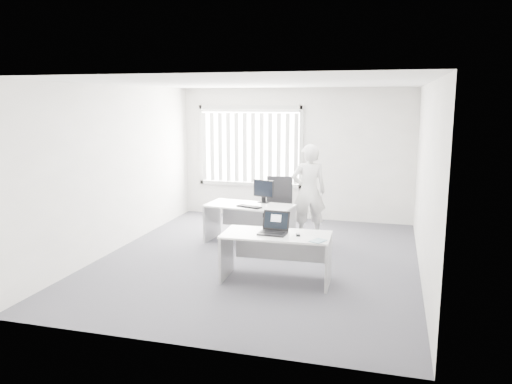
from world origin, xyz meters
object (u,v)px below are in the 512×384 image
(desk_near, at_px, (276,247))
(monitor, at_px, (264,191))
(office_chair, at_px, (278,220))
(desk_far, at_px, (249,216))
(person, at_px, (309,192))
(laptop, at_px, (273,224))

(desk_near, bearing_deg, monitor, 107.31)
(office_chair, xyz_separation_m, monitor, (-0.24, -0.16, 0.56))
(desk_far, height_order, monitor, monitor)
(desk_near, relative_size, person, 0.87)
(desk_near, height_order, office_chair, office_chair)
(desk_far, distance_m, monitor, 0.52)
(desk_near, bearing_deg, laptop, -146.01)
(desk_near, distance_m, monitor, 2.16)
(office_chair, bearing_deg, desk_near, -84.36)
(person, bearing_deg, desk_far, 11.40)
(person, height_order, laptop, person)
(office_chair, height_order, laptop, office_chair)
(desk_near, xyz_separation_m, monitor, (-0.70, 2.00, 0.41))
(desk_near, distance_m, person, 2.36)
(person, bearing_deg, laptop, 67.49)
(office_chair, distance_m, laptop, 2.29)
(desk_near, distance_m, office_chair, 2.22)
(desk_far, relative_size, person, 0.91)
(office_chair, relative_size, person, 0.65)
(monitor, bearing_deg, office_chair, 51.31)
(person, bearing_deg, monitor, 2.96)
(desk_far, distance_m, laptop, 1.99)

